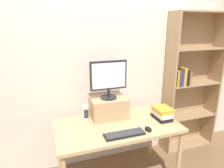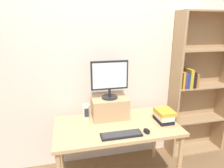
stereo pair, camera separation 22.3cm
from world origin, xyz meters
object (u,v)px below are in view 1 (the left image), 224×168
computer_mouse (148,129)px  book_stack (162,113)px  computer_monitor (108,78)px  keyboard (124,134)px  riser_box (109,108)px  desk (117,131)px  bookshelf_unit (190,83)px  desk_speaker (85,113)px

computer_mouse → book_stack: bearing=32.9°
computer_monitor → keyboard: bearing=-87.4°
riser_box → computer_mouse: size_ratio=4.17×
book_stack → keyboard: bearing=-161.3°
desk → computer_mouse: 0.38m
computer_monitor → book_stack: size_ratio=1.85×
keyboard → computer_mouse: computer_mouse is taller
bookshelf_unit → book_stack: bookshelf_unit is taller
bookshelf_unit → keyboard: (-1.33, -0.65, -0.26)m
riser_box → keyboard: size_ratio=1.01×
desk_speaker → keyboard: bearing=-56.4°
computer_monitor → desk_speaker: (-0.29, 0.01, -0.41)m
computer_mouse → book_stack: (0.29, 0.19, 0.06)m
computer_monitor → desk_speaker: size_ratio=2.43×
riser_box → desk_speaker: bearing=178.6°
desk → desk_speaker: desk_speaker is taller
bookshelf_unit → computer_monitor: (-1.35, -0.19, 0.24)m
desk → keyboard: (-0.01, -0.25, 0.09)m
riser_box → computer_monitor: bearing=-90.0°
riser_box → computer_monitor: size_ratio=0.95×
bookshelf_unit → desk_speaker: (-1.64, -0.18, -0.17)m
bookshelf_unit → riser_box: 1.37m
bookshelf_unit → computer_mouse: bearing=-148.4°
riser_box → book_stack: riser_box is taller
bookshelf_unit → riser_box: size_ratio=4.75×
bookshelf_unit → book_stack: 0.90m
bookshelf_unit → book_stack: (-0.75, -0.45, -0.19)m
book_stack → desk_speaker: (-0.89, 0.27, 0.02)m
bookshelf_unit → computer_monitor: 1.38m
riser_box → keyboard: riser_box is taller
riser_box → keyboard: 0.47m
riser_box → computer_monitor: 0.38m
bookshelf_unit → keyboard: size_ratio=4.79×
riser_box → computer_monitor: computer_monitor is taller
computer_monitor → book_stack: computer_monitor is taller
keyboard → computer_mouse: 0.28m
computer_mouse → desk_speaker: (-0.59, 0.46, 0.08)m
bookshelf_unit → computer_mouse: bookshelf_unit is taller
desk → book_stack: bearing=-5.2°
bookshelf_unit → computer_monitor: bearing=-171.9°
computer_monitor → keyboard: (0.02, -0.46, -0.49)m
riser_box → desk_speaker: (-0.29, 0.01, -0.03)m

